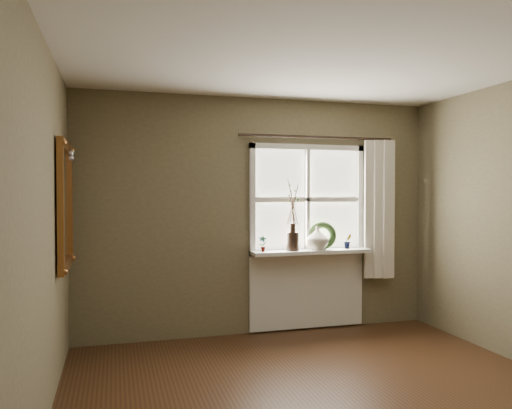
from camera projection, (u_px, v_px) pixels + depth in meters
The scene contains 14 objects.
ceiling at pixel (355, 36), 3.32m from camera, with size 4.50×4.50×0.00m, color silver.
wall_back at pixel (259, 216), 5.56m from camera, with size 4.00×0.10×2.60m, color brown.
wall_left at pixel (22, 239), 2.79m from camera, with size 0.10×4.50×2.60m, color brown.
window_frame at pixel (307, 199), 5.64m from camera, with size 1.36×0.06×1.24m.
window_sill at pixel (311, 252), 5.55m from camera, with size 1.36×0.26×0.04m, color silver.
window_apron at pixel (307, 289), 5.67m from camera, with size 1.36×0.04×0.88m, color silver.
dark_jug at pixel (293, 241), 5.49m from camera, with size 0.14×0.14×0.20m, color black.
cream_vase at pixel (317, 238), 5.57m from camera, with size 0.25×0.25×0.26m, color beige.
wreath at pixel (322, 238), 5.63m from camera, with size 0.32×0.32×0.08m, color #27401C.
potted_plant_left at pixel (263, 244), 5.39m from camera, with size 0.09×0.06×0.17m, color #27401C.
potted_plant_right at pixel (348, 241), 5.67m from camera, with size 0.09×0.08×0.17m, color #27401C.
curtain at pixel (378, 209), 5.78m from camera, with size 0.36×0.12×1.59m, color beige.
curtain_rod at pixel (318, 137), 5.59m from camera, with size 0.03×0.03×1.84m, color black.
gilt_mirror at pixel (65, 205), 4.32m from camera, with size 0.10×0.93×1.11m.
Camera 1 is at (-1.55, -3.04, 1.56)m, focal length 35.00 mm.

